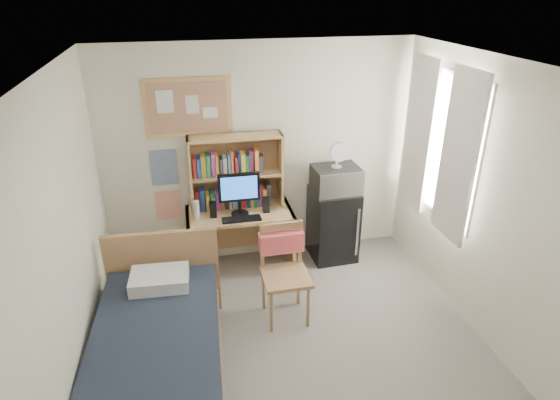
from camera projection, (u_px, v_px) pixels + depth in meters
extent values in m
cube|color=gray|center=(305.00, 373.00, 4.17)|extent=(3.60, 4.20, 0.02)
cube|color=white|center=(314.00, 75.00, 3.05)|extent=(3.60, 4.20, 0.02)
cube|color=white|center=(260.00, 156.00, 5.46)|extent=(3.60, 0.04, 2.60)
cube|color=white|center=(60.00, 275.00, 3.25)|extent=(0.04, 4.20, 2.60)
cube|color=white|center=(513.00, 222.00, 3.96)|extent=(0.04, 4.20, 2.60)
cube|color=white|center=(440.00, 145.00, 4.88)|extent=(0.10, 1.40, 1.70)
cube|color=white|center=(458.00, 158.00, 4.52)|extent=(0.04, 0.55, 1.70)
cube|color=white|center=(419.00, 134.00, 5.23)|extent=(0.04, 0.55, 1.70)
cube|color=tan|center=(188.00, 107.00, 5.03)|extent=(0.94, 0.03, 0.64)
cube|color=#244892|center=(164.00, 168.00, 5.26)|extent=(0.30, 0.01, 0.42)
cube|color=#ED4C29|center=(168.00, 205.00, 5.46)|extent=(0.28, 0.01, 0.36)
cube|color=tan|center=(241.00, 241.00, 5.51)|extent=(1.22, 0.63, 0.76)
cube|color=#AC7F51|center=(286.00, 276.00, 4.63)|extent=(0.51, 0.51, 1.01)
cube|color=black|center=(333.00, 224.00, 5.74)|extent=(0.54, 0.54, 0.89)
cube|color=black|center=(158.00, 368.00, 3.81)|extent=(1.20, 2.19, 0.59)
cube|color=tan|center=(236.00, 172.00, 5.29)|extent=(1.06, 0.29, 0.86)
cube|color=black|center=(239.00, 195.00, 5.19)|extent=(0.46, 0.04, 0.49)
cube|color=black|center=(242.00, 219.00, 5.16)|extent=(0.44, 0.15, 0.02)
cube|color=black|center=(213.00, 210.00, 5.20)|extent=(0.08, 0.08, 0.18)
cube|color=black|center=(266.00, 205.00, 5.31)|extent=(0.08, 0.08, 0.18)
cylinder|color=silver|center=(197.00, 211.00, 5.12)|extent=(0.07, 0.07, 0.23)
cube|color=#FF6162|center=(281.00, 242.00, 4.69)|extent=(0.45, 0.14, 0.21)
cube|color=#BBBBC0|center=(336.00, 179.00, 5.47)|extent=(0.54, 0.42, 0.31)
cylinder|color=silver|center=(337.00, 156.00, 5.34)|extent=(0.23, 0.23, 0.28)
cube|color=silver|center=(160.00, 279.00, 4.33)|extent=(0.55, 0.40, 0.13)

